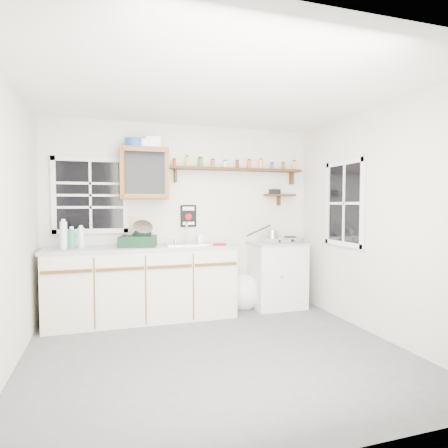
{
  "coord_description": "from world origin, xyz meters",
  "views": [
    {
      "loc": [
        -1.0,
        -3.4,
        1.44
      ],
      "look_at": [
        0.23,
        0.55,
        1.22
      ],
      "focal_mm": 30.0,
      "sensor_mm": 36.0,
      "label": 1
    }
  ],
  "objects_px": {
    "right_cabinet": "(277,275)",
    "dish_rack": "(139,238)",
    "upper_cabinet": "(144,174)",
    "hotplate": "(281,240)",
    "spice_shelf": "(237,169)",
    "main_cabinet": "(143,283)"
  },
  "relations": [
    {
      "from": "right_cabinet",
      "to": "dish_rack",
      "type": "bearing_deg",
      "value": -178.57
    },
    {
      "from": "upper_cabinet",
      "to": "hotplate",
      "type": "height_order",
      "value": "upper_cabinet"
    },
    {
      "from": "spice_shelf",
      "to": "main_cabinet",
      "type": "bearing_deg",
      "value": -170.73
    },
    {
      "from": "spice_shelf",
      "to": "right_cabinet",
      "type": "bearing_deg",
      "value": -19.49
    },
    {
      "from": "spice_shelf",
      "to": "dish_rack",
      "type": "distance_m",
      "value": 1.64
    },
    {
      "from": "right_cabinet",
      "to": "hotplate",
      "type": "height_order",
      "value": "hotplate"
    },
    {
      "from": "upper_cabinet",
      "to": "hotplate",
      "type": "distance_m",
      "value": 2.06
    },
    {
      "from": "main_cabinet",
      "to": "dish_rack",
      "type": "distance_m",
      "value": 0.57
    },
    {
      "from": "main_cabinet",
      "to": "hotplate",
      "type": "distance_m",
      "value": 1.95
    },
    {
      "from": "main_cabinet",
      "to": "spice_shelf",
      "type": "distance_m",
      "value": 1.98
    },
    {
      "from": "right_cabinet",
      "to": "spice_shelf",
      "type": "bearing_deg",
      "value": 160.51
    },
    {
      "from": "spice_shelf",
      "to": "dish_rack",
      "type": "xyz_separation_m",
      "value": [
        -1.35,
        -0.23,
        -0.91
      ]
    },
    {
      "from": "upper_cabinet",
      "to": "spice_shelf",
      "type": "bearing_deg",
      "value": 3.12
    },
    {
      "from": "main_cabinet",
      "to": "right_cabinet",
      "type": "relative_size",
      "value": 2.54
    },
    {
      "from": "upper_cabinet",
      "to": "hotplate",
      "type": "relative_size",
      "value": 1.14
    },
    {
      "from": "right_cabinet",
      "to": "main_cabinet",
      "type": "bearing_deg",
      "value": -179.21
    },
    {
      "from": "right_cabinet",
      "to": "upper_cabinet",
      "type": "relative_size",
      "value": 1.4
    },
    {
      "from": "upper_cabinet",
      "to": "spice_shelf",
      "type": "height_order",
      "value": "upper_cabinet"
    },
    {
      "from": "spice_shelf",
      "to": "upper_cabinet",
      "type": "bearing_deg",
      "value": -176.88
    },
    {
      "from": "right_cabinet",
      "to": "dish_rack",
      "type": "distance_m",
      "value": 1.96
    },
    {
      "from": "upper_cabinet",
      "to": "hotplate",
      "type": "xyz_separation_m",
      "value": [
        1.85,
        -0.14,
        -0.88
      ]
    },
    {
      "from": "main_cabinet",
      "to": "right_cabinet",
      "type": "xyz_separation_m",
      "value": [
        1.83,
        0.03,
        -0.01
      ]
    }
  ]
}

